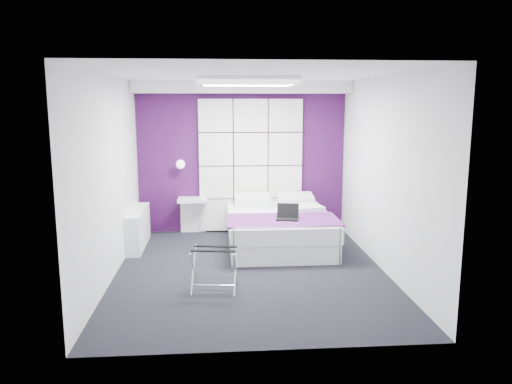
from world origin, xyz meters
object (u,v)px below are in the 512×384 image
wall_lamp (181,164)px  bed (279,228)px  laptop (287,215)px  nightstand (193,200)px  luggage_rack (215,269)px  radiator (138,228)px

wall_lamp → bed: bearing=-30.1°
wall_lamp → laptop: size_ratio=0.47×
nightstand → luggage_rack: bearing=-81.9°
wall_lamp → luggage_rack: size_ratio=0.28×
luggage_rack → laptop: (1.06, 1.30, 0.35)m
wall_lamp → luggage_rack: wall_lamp is taller
nightstand → laptop: laptop is taller
radiator → wall_lamp: bearing=49.9°
laptop → nightstand: bearing=149.1°
nightstand → luggage_rack: nightstand is taller
wall_lamp → laptop: bearing=-40.8°
radiator → nightstand: (0.83, 0.72, 0.31)m
wall_lamp → radiator: bearing=-130.1°
radiator → nightstand: nightstand is taller
wall_lamp → radiator: size_ratio=0.12×
wall_lamp → luggage_rack: (0.57, -2.70, -0.96)m
laptop → wall_lamp: bearing=151.8°
nightstand → radiator: bearing=-139.0°
bed → laptop: size_ratio=6.20×
radiator → nightstand: bearing=41.0°
bed → wall_lamp: bearing=149.9°
radiator → nightstand: size_ratio=2.41×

